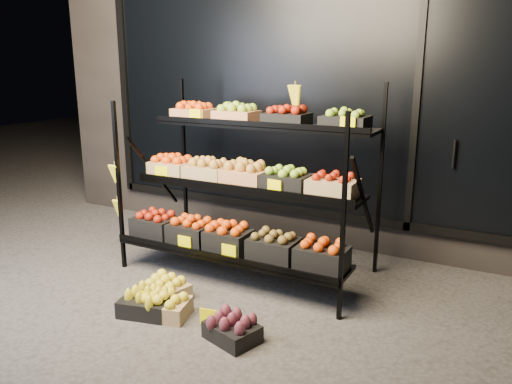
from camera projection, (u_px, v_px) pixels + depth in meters
The scene contains 9 objects.
ground at pixel (207, 299), 3.94m from camera, with size 24.00×24.00×0.00m, color #514F4C.
building at pixel (329, 69), 5.72m from camera, with size 6.00×2.08×3.50m.
display_rack at pixel (243, 186), 4.26m from camera, with size 2.18×1.02×1.75m.
tag_floor_a at pixel (142, 303), 3.73m from camera, with size 0.13×0.01×0.12m, color #FFF900.
tag_floor_b at pixel (209, 322), 3.46m from camera, with size 0.13×0.01×0.12m, color #FFF900.
floor_crate_left at pixel (166, 287), 3.94m from camera, with size 0.39×0.32×0.18m.
floor_crate_midleft at pixel (146, 303), 3.68m from camera, with size 0.42×0.35×0.19m.
floor_crate_midright at pixel (164, 305), 3.65m from camera, with size 0.41×0.34×0.19m.
floor_crate_right at pixel (232, 328), 3.33m from camera, with size 0.41×0.35×0.18m.
Camera 1 is at (2.04, -3.00, 1.79)m, focal length 35.00 mm.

